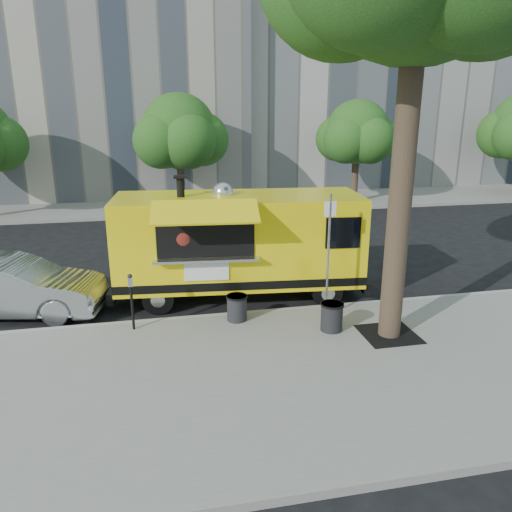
{
  "coord_description": "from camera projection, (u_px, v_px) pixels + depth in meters",
  "views": [
    {
      "loc": [
        -2.38,
        -12.15,
        5.09
      ],
      "look_at": [
        0.14,
        0.0,
        1.3
      ],
      "focal_mm": 35.0,
      "sensor_mm": 36.0,
      "label": 1
    }
  ],
  "objects": [
    {
      "name": "sign_post",
      "position": [
        328.0,
        249.0,
        11.63
      ],
      "size": [
        0.28,
        0.06,
        3.0
      ],
      "color": "silver",
      "rests_on": "sidewalk"
    },
    {
      "name": "far_tree_c",
      "position": [
        357.0,
        132.0,
        25.41
      ],
      "size": [
        3.24,
        3.24,
        5.21
      ],
      "color": "#33261C",
      "rests_on": "far_sidewalk"
    },
    {
      "name": "sidewalk",
      "position": [
        291.0,
        377.0,
        9.55
      ],
      "size": [
        60.0,
        6.0,
        0.15
      ],
      "primitive_type": "cube",
      "color": "gray",
      "rests_on": "ground"
    },
    {
      "name": "trash_bin_right",
      "position": [
        332.0,
        316.0,
        11.29
      ],
      "size": [
        0.54,
        0.54,
        0.65
      ],
      "color": "black",
      "rests_on": "sidewalk"
    },
    {
      "name": "trash_bin_left",
      "position": [
        237.0,
        307.0,
        11.82
      ],
      "size": [
        0.51,
        0.51,
        0.62
      ],
      "color": "black",
      "rests_on": "sidewalk"
    },
    {
      "name": "parking_meter",
      "position": [
        131.0,
        295.0,
        11.19
      ],
      "size": [
        0.11,
        0.11,
        1.33
      ],
      "color": "black",
      "rests_on": "sidewalk"
    },
    {
      "name": "ground",
      "position": [
        251.0,
        303.0,
        13.32
      ],
      "size": [
        120.0,
        120.0,
        0.0
      ],
      "primitive_type": "plane",
      "color": "black",
      "rests_on": "ground"
    },
    {
      "name": "building_mid",
      "position": [
        357.0,
        30.0,
        34.28
      ],
      "size": [
        20.0,
        14.0,
        20.0
      ],
      "primitive_type": "cube",
      "color": "#A49F99",
      "rests_on": "ground"
    },
    {
      "name": "curb",
      "position": [
        258.0,
        314.0,
        12.43
      ],
      "size": [
        60.0,
        0.14,
        0.16
      ],
      "primitive_type": "cube",
      "color": "#999993",
      "rests_on": "ground"
    },
    {
      "name": "far_tree_b",
      "position": [
        179.0,
        131.0,
        23.9
      ],
      "size": [
        3.6,
        3.6,
        5.5
      ],
      "color": "#33261C",
      "rests_on": "far_sidewalk"
    },
    {
      "name": "far_sidewalk",
      "position": [
        201.0,
        205.0,
        25.94
      ],
      "size": [
        60.0,
        5.0,
        0.15
      ],
      "primitive_type": "cube",
      "color": "gray",
      "rests_on": "ground"
    },
    {
      "name": "food_truck",
      "position": [
        238.0,
        242.0,
        13.26
      ],
      "size": [
        6.92,
        3.43,
        3.33
      ],
      "rotation": [
        0.0,
        0.0,
        -0.09
      ],
      "color": "yellow",
      "rests_on": "ground"
    },
    {
      "name": "sedan",
      "position": [
        13.0,
        287.0,
        12.38
      ],
      "size": [
        4.66,
        2.43,
        1.46
      ],
      "primitive_type": "imported",
      "rotation": [
        0.0,
        0.0,
        1.36
      ],
      "color": "#9DA0A4",
      "rests_on": "ground"
    },
    {
      "name": "tree_well",
      "position": [
        389.0,
        334.0,
        11.16
      ],
      "size": [
        1.2,
        1.2,
        0.02
      ],
      "primitive_type": "cube",
      "color": "black",
      "rests_on": "sidewalk"
    }
  ]
}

